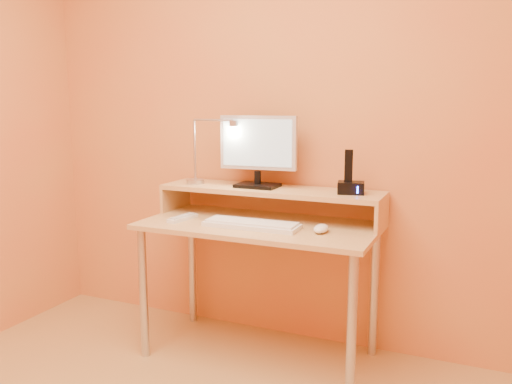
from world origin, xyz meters
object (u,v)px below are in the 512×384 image
at_px(phone_dock, 351,188).
at_px(keyboard, 252,225).
at_px(mouse, 321,229).
at_px(monitor_panel, 258,143).
at_px(lamp_base, 195,181).
at_px(remote_control, 183,218).

bearing_deg(phone_dock, keyboard, -162.60).
bearing_deg(mouse, monitor_panel, 151.29).
relative_size(monitor_panel, keyboard, 0.87).
xyz_separation_m(monitor_panel, keyboard, (0.08, -0.26, -0.39)).
bearing_deg(mouse, phone_dock, 66.89).
relative_size(lamp_base, keyboard, 0.21).
relative_size(monitor_panel, remote_control, 2.15).
relative_size(phone_dock, keyboard, 0.27).
xyz_separation_m(monitor_panel, mouse, (0.42, -0.22, -0.38)).
bearing_deg(lamp_base, phone_dock, 1.97).
bearing_deg(remote_control, mouse, 10.08).
height_order(keyboard, remote_control, keyboard).
bearing_deg(remote_control, monitor_panel, 45.60).
xyz_separation_m(phone_dock, keyboard, (-0.43, -0.25, -0.18)).
bearing_deg(monitor_panel, phone_dock, -6.02).
relative_size(keyboard, remote_control, 2.46).
bearing_deg(remote_control, lamp_base, 109.25).
distance_m(lamp_base, keyboard, 0.52).
height_order(phone_dock, keyboard, phone_dock).
xyz_separation_m(lamp_base, phone_dock, (0.87, 0.03, 0.02)).
bearing_deg(phone_dock, lamp_base, 169.75).
relative_size(monitor_panel, mouse, 3.55).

